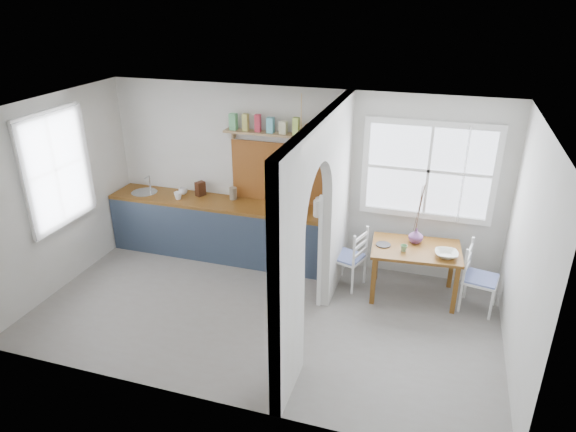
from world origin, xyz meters
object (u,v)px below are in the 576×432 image
(chair_left, at_px, (348,257))
(chair_right, at_px, (481,278))
(vase, at_px, (416,236))
(dining_table, at_px, (414,272))
(kettle, at_px, (319,207))

(chair_left, height_order, chair_right, chair_right)
(chair_left, xyz_separation_m, vase, (0.87, 0.16, 0.37))
(dining_table, xyz_separation_m, chair_left, (-0.90, 0.00, 0.08))
(dining_table, relative_size, chair_left, 1.30)
(kettle, bearing_deg, chair_left, -9.62)
(chair_left, bearing_deg, chair_right, 104.81)
(chair_right, bearing_deg, vase, 85.07)
(chair_left, bearing_deg, vase, 118.08)
(chair_left, distance_m, kettle, 0.79)
(vase, bearing_deg, chair_right, -15.88)
(dining_table, distance_m, chair_right, 0.84)
(chair_left, relative_size, chair_right, 0.97)
(chair_left, distance_m, chair_right, 1.73)
(chair_left, bearing_deg, dining_table, 107.44)
(dining_table, height_order, vase, vase)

